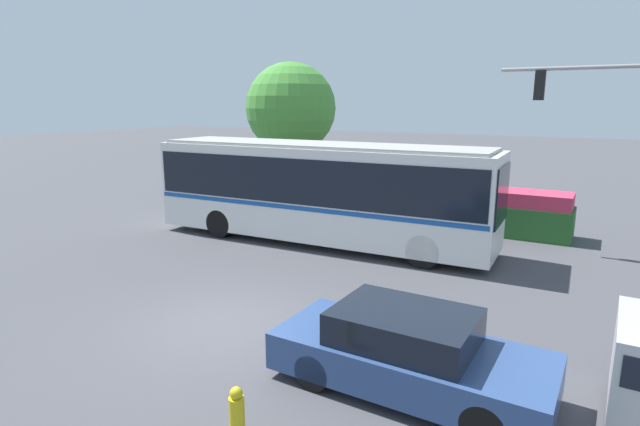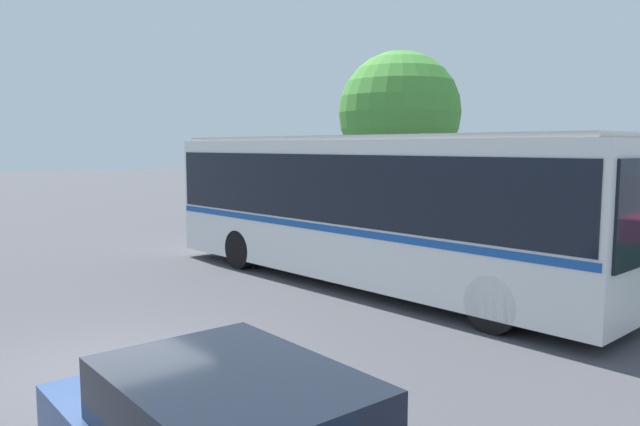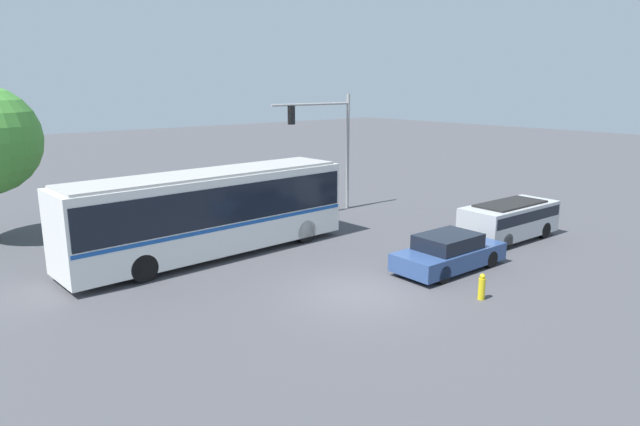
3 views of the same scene
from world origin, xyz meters
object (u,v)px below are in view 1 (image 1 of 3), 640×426
at_px(traffic_light_pole, 631,125).
at_px(street_tree_left, 291,108).
at_px(fire_hydrant, 237,416).
at_px(city_bus, 319,187).
at_px(sedan_foreground, 408,353).

bearing_deg(traffic_light_pole, street_tree_left, -18.33).
distance_m(street_tree_left, fire_hydrant, 20.89).
bearing_deg(city_bus, street_tree_left, 126.14).
distance_m(sedan_foreground, street_tree_left, 19.71).
distance_m(traffic_light_pole, street_tree_left, 15.88).
distance_m(city_bus, traffic_light_pole, 9.54).
bearing_deg(street_tree_left, city_bus, -51.71).
xyz_separation_m(city_bus, street_tree_left, (-6.25, 7.92, 2.49)).
relative_size(street_tree_left, fire_hydrant, 7.85).
height_order(sedan_foreground, fire_hydrant, sedan_foreground).
height_order(street_tree_left, fire_hydrant, street_tree_left).
distance_m(city_bus, fire_hydrant, 10.70).
bearing_deg(fire_hydrant, street_tree_left, 120.75).
xyz_separation_m(sedan_foreground, fire_hydrant, (-1.58, -2.50, -0.23)).
distance_m(traffic_light_pole, fire_hydrant, 13.92).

